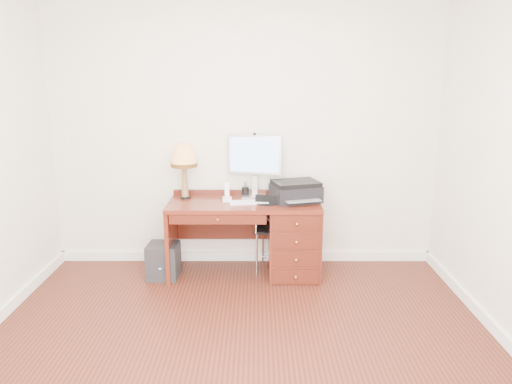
{
  "coord_description": "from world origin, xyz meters",
  "views": [
    {
      "loc": [
        0.13,
        -3.39,
        2.0
      ],
      "look_at": [
        0.12,
        1.2,
        0.9
      ],
      "focal_mm": 35.0,
      "sensor_mm": 36.0,
      "label": 1
    }
  ],
  "objects_px": {
    "desk": "(276,234)",
    "equipment_box": "(163,261)",
    "phone": "(227,196)",
    "printer": "(296,191)",
    "leg_lamp": "(184,159)",
    "chair": "(276,224)",
    "monitor": "(254,158)"
  },
  "relations": [
    {
      "from": "printer",
      "to": "desk",
      "type": "bearing_deg",
      "value": 173.33
    },
    {
      "from": "desk",
      "to": "chair",
      "type": "distance_m",
      "value": 0.1
    },
    {
      "from": "equipment_box",
      "to": "monitor",
      "type": "bearing_deg",
      "value": 24.0
    },
    {
      "from": "printer",
      "to": "leg_lamp",
      "type": "relative_size",
      "value": 0.97
    },
    {
      "from": "desk",
      "to": "equipment_box",
      "type": "height_order",
      "value": "desk"
    },
    {
      "from": "monitor",
      "to": "equipment_box",
      "type": "bearing_deg",
      "value": -146.4
    },
    {
      "from": "desk",
      "to": "leg_lamp",
      "type": "height_order",
      "value": "leg_lamp"
    },
    {
      "from": "printer",
      "to": "leg_lamp",
      "type": "xyz_separation_m",
      "value": [
        -1.12,
        0.11,
        0.31
      ]
    },
    {
      "from": "printer",
      "to": "chair",
      "type": "relative_size",
      "value": 0.64
    },
    {
      "from": "desk",
      "to": "chair",
      "type": "xyz_separation_m",
      "value": [
        -0.0,
        0.03,
        0.09
      ]
    },
    {
      "from": "monitor",
      "to": "equipment_box",
      "type": "distance_m",
      "value": 1.37
    },
    {
      "from": "printer",
      "to": "equipment_box",
      "type": "xyz_separation_m",
      "value": [
        -1.32,
        -0.16,
        -0.68
      ]
    },
    {
      "from": "leg_lamp",
      "to": "chair",
      "type": "xyz_separation_m",
      "value": [
        0.93,
        -0.11,
        -0.65
      ]
    },
    {
      "from": "desk",
      "to": "leg_lamp",
      "type": "relative_size",
      "value": 2.72
    },
    {
      "from": "leg_lamp",
      "to": "equipment_box",
      "type": "height_order",
      "value": "leg_lamp"
    },
    {
      "from": "leg_lamp",
      "to": "equipment_box",
      "type": "bearing_deg",
      "value": -126.78
    },
    {
      "from": "monitor",
      "to": "phone",
      "type": "distance_m",
      "value": 0.48
    },
    {
      "from": "monitor",
      "to": "chair",
      "type": "distance_m",
      "value": 0.71
    },
    {
      "from": "desk",
      "to": "printer",
      "type": "relative_size",
      "value": 2.79
    },
    {
      "from": "equipment_box",
      "to": "phone",
      "type": "bearing_deg",
      "value": 15.21
    },
    {
      "from": "leg_lamp",
      "to": "phone",
      "type": "relative_size",
      "value": 2.96
    },
    {
      "from": "desk",
      "to": "equipment_box",
      "type": "distance_m",
      "value": 1.16
    },
    {
      "from": "phone",
      "to": "equipment_box",
      "type": "relative_size",
      "value": 0.54
    },
    {
      "from": "printer",
      "to": "equipment_box",
      "type": "distance_m",
      "value": 1.49
    },
    {
      "from": "chair",
      "to": "equipment_box",
      "type": "distance_m",
      "value": 1.18
    },
    {
      "from": "desk",
      "to": "phone",
      "type": "distance_m",
      "value": 0.63
    },
    {
      "from": "monitor",
      "to": "equipment_box",
      "type": "height_order",
      "value": "monitor"
    },
    {
      "from": "chair",
      "to": "leg_lamp",
      "type": "bearing_deg",
      "value": -175.89
    },
    {
      "from": "monitor",
      "to": "printer",
      "type": "xyz_separation_m",
      "value": [
        0.42,
        -0.19,
        -0.3
      ]
    },
    {
      "from": "monitor",
      "to": "desk",
      "type": "bearing_deg",
      "value": -32.52
    },
    {
      "from": "printer",
      "to": "chair",
      "type": "distance_m",
      "value": 0.39
    },
    {
      "from": "leg_lamp",
      "to": "printer",
      "type": "bearing_deg",
      "value": -5.58
    }
  ]
}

